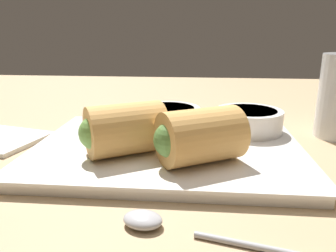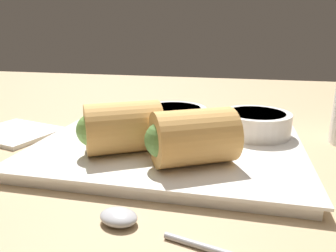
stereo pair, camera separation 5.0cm
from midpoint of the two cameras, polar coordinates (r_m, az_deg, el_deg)
The scene contains 8 objects.
table_surface at distance 40.19cm, azimuth 2.30°, elevation -7.11°, with size 180.00×140.00×2.00cm.
serving_plate at distance 40.59cm, azimuth 3.54°, elevation -4.21°, with size 32.33×23.86×1.50cm.
roll_front_left at distance 36.93cm, azimuth -4.81°, elevation -0.39°, with size 10.16×9.19×5.79cm.
roll_front_right at distance 33.87cm, azimuth 7.93°, elevation -2.07°, with size 10.15×9.12×5.79cm.
dipping_bowl_near at distance 46.18cm, azimuth 3.93°, elevation 1.49°, with size 9.15×9.15×3.04cm.
dipping_bowl_far at distance 45.65cm, azimuth 18.10°, elevation 0.51°, with size 9.15×9.15×3.04cm.
spoon at distance 26.55cm, azimuth 0.16°, elevation -16.88°, with size 16.47×5.42×1.12cm.
napkin at distance 52.61cm, azimuth -22.71°, elevation -1.14°, with size 13.51×12.27×0.60cm.
Camera 2 is at (8.99, -35.85, 17.11)cm, focal length 35.00 mm.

